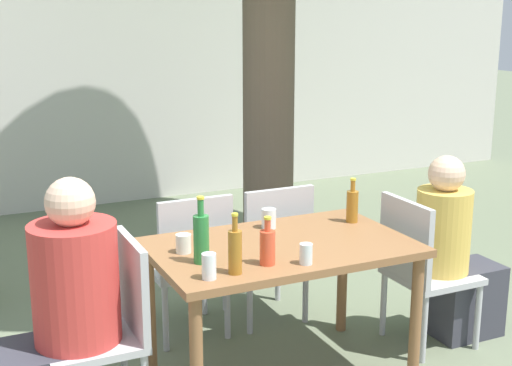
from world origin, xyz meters
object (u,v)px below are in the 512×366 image
at_px(soda_bottle_3, 267,246).
at_px(drinking_glass_3, 269,218).
at_px(person_seated_0, 60,320).
at_px(person_seated_1, 454,259).
at_px(amber_bottle_0, 352,205).
at_px(dining_table_front, 281,261).
at_px(patio_chair_0, 110,321).
at_px(amber_bottle_1, 235,250).
at_px(green_bottle_2, 201,237).
at_px(patio_chair_2, 190,259).
at_px(patio_chair_1, 420,264).
at_px(drinking_glass_1, 306,254).
at_px(drinking_glass_2, 184,244).
at_px(drinking_glass_0, 209,266).
at_px(patio_chair_3, 271,246).

distance_m(soda_bottle_3, drinking_glass_3, 0.57).
relative_size(person_seated_0, person_seated_1, 1.08).
height_order(person_seated_0, amber_bottle_0, person_seated_0).
bearing_deg(dining_table_front, patio_chair_0, 180.00).
distance_m(amber_bottle_1, green_bottle_2, 0.21).
xyz_separation_m(person_seated_1, green_bottle_2, (-1.59, -0.09, 0.38)).
xyz_separation_m(dining_table_front, patio_chair_0, (-0.89, 0.00, -0.16)).
relative_size(patio_chair_2, green_bottle_2, 2.75).
xyz_separation_m(patio_chair_1, amber_bottle_0, (-0.36, 0.17, 0.35)).
bearing_deg(person_seated_0, drinking_glass_1, 74.01).
relative_size(dining_table_front, soda_bottle_3, 5.68).
height_order(amber_bottle_0, amber_bottle_1, amber_bottle_1).
bearing_deg(person_seated_1, drinking_glass_2, 87.12).
bearing_deg(patio_chair_1, patio_chair_0, 90.00).
relative_size(patio_chair_1, amber_bottle_0, 3.51).
bearing_deg(drinking_glass_0, soda_bottle_3, 10.01).
height_order(patio_chair_1, person_seated_0, person_seated_0).
xyz_separation_m(drinking_glass_1, drinking_glass_2, (-0.46, 0.39, -0.00)).
distance_m(patio_chair_0, amber_bottle_1, 0.69).
relative_size(patio_chair_2, soda_bottle_3, 3.81).
relative_size(dining_table_front, patio_chair_3, 1.49).
distance_m(amber_bottle_0, amber_bottle_1, 1.01).
xyz_separation_m(amber_bottle_1, drinking_glass_2, (-0.12, 0.37, -0.06)).
relative_size(amber_bottle_0, drinking_glass_2, 2.72).
height_order(person_seated_1, drinking_glass_1, person_seated_1).
distance_m(person_seated_1, soda_bottle_3, 1.39).
distance_m(patio_chair_1, drinking_glass_3, 0.92).
distance_m(patio_chair_0, patio_chair_2, 0.90).
bearing_deg(patio_chair_2, drinking_glass_3, 130.24).
height_order(patio_chair_1, drinking_glass_1, patio_chair_1).
relative_size(patio_chair_2, drinking_glass_2, 9.54).
distance_m(patio_chair_3, soda_bottle_3, 1.05).
distance_m(dining_table_front, green_bottle_2, 0.52).
distance_m(amber_bottle_1, drinking_glass_3, 0.70).
bearing_deg(patio_chair_1, dining_table_front, 90.00).
height_order(dining_table_front, drinking_glass_2, drinking_glass_2).
bearing_deg(amber_bottle_0, soda_bottle_3, -150.56).
relative_size(patio_chair_3, amber_bottle_0, 3.51).
bearing_deg(patio_chair_3, soda_bottle_3, 62.71).
relative_size(soda_bottle_3, drinking_glass_0, 1.98).
bearing_deg(person_seated_1, patio_chair_2, 65.14).
bearing_deg(patio_chair_1, patio_chair_2, 60.73).
bearing_deg(drinking_glass_3, amber_bottle_1, -128.53).
bearing_deg(green_bottle_2, soda_bottle_3, -29.37).
xyz_separation_m(soda_bottle_3, drinking_glass_3, (0.25, 0.50, -0.04)).
xyz_separation_m(drinking_glass_1, drinking_glass_3, (0.09, 0.58, 0.00)).
bearing_deg(patio_chair_0, soda_bottle_3, 70.94).
bearing_deg(soda_bottle_3, drinking_glass_3, 63.28).
bearing_deg(dining_table_front, amber_bottle_0, 17.65).
bearing_deg(drinking_glass_1, patio_chair_1, 18.73).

